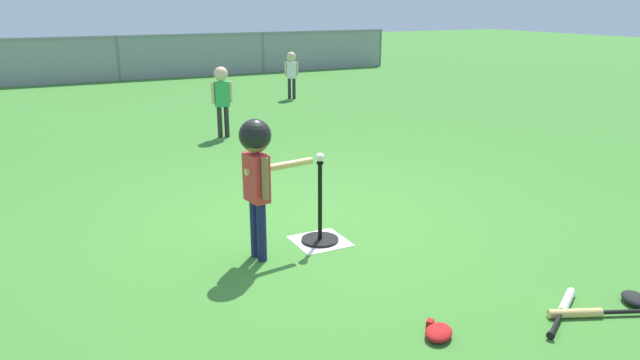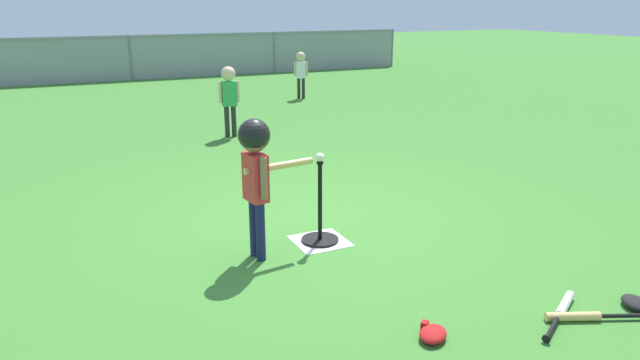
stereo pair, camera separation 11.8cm
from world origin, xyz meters
name	(u,v)px [view 2 (the right image)]	position (x,y,z in m)	size (l,w,h in m)	color
ground_plane	(311,220)	(0.00, 0.00, 0.00)	(60.00, 60.00, 0.00)	#3D7A2D
home_plate	(320,241)	(-0.15, -0.49, 0.00)	(0.44, 0.44, 0.01)	white
batting_tee	(320,229)	(-0.15, -0.49, 0.11)	(0.32, 0.32, 0.71)	black
baseball_on_tee	(320,157)	(-0.15, -0.49, 0.74)	(0.07, 0.07, 0.07)	white
batter_child	(256,161)	(-0.73, -0.58, 0.80)	(0.63, 0.32, 1.13)	#191E4C
fielder_near_right	(229,92)	(0.36, 3.73, 0.68)	(0.31, 0.21, 1.06)	#262626
fielder_deep_center	(301,69)	(2.78, 6.59, 0.63)	(0.27, 0.19, 0.98)	#262626
spare_bat_silver	(562,309)	(0.78, -2.26, 0.03)	(0.61, 0.39, 0.06)	silver
spare_bat_wood	(584,316)	(0.83, -2.39, 0.03)	(0.67, 0.34, 0.06)	#DBB266
glove_by_plate	(433,334)	(-0.17, -2.15, 0.04)	(0.27, 0.26, 0.07)	#B21919
glove_near_bats	(636,303)	(1.28, -2.43, 0.04)	(0.24, 0.27, 0.07)	black
outfield_fence	(130,56)	(0.00, 11.30, 0.62)	(16.06, 0.06, 1.15)	slate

